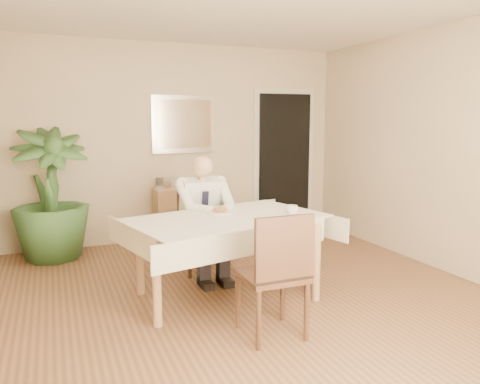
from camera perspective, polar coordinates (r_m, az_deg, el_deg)
name	(u,v)px	position (r m, az deg, el deg)	size (l,w,h in m)	color
room	(255,157)	(3.98, 1.89, 4.26)	(5.00, 5.02, 2.60)	brown
doorway	(284,162)	(6.89, 5.39, 3.69)	(0.96, 0.07, 2.10)	beige
mirror	(184,124)	(6.32, -6.87, 8.19)	(0.86, 0.04, 0.76)	silver
dining_table	(227,226)	(4.21, -1.65, -4.19)	(1.95, 1.41, 0.75)	tan
chair_far	(198,227)	(5.07, -5.10, -4.28)	(0.42, 0.42, 0.84)	#442716
chair_near	(277,269)	(3.46, 4.53, -9.31)	(0.46, 0.46, 0.96)	#442716
seated_man	(206,212)	(4.76, -4.14, -2.40)	(0.48, 0.72, 1.24)	white
plate	(220,212)	(4.37, -2.45, -2.46)	(0.26, 0.26, 0.02)	white
food	(220,210)	(4.37, -2.46, -2.18)	(0.14, 0.14, 0.06)	brown
knife	(226,211)	(4.33, -1.69, -2.35)	(0.01, 0.01, 0.13)	silver
fork	(218,212)	(4.30, -2.69, -2.42)	(0.01, 0.01, 0.13)	silver
coffee_mug	(292,210)	(4.31, 6.35, -2.19)	(0.11, 0.11, 0.09)	white
sideboard	(188,214)	(6.30, -6.31, -2.69)	(0.90, 0.31, 0.72)	tan
photo_frame_left	(159,183)	(6.20, -9.79, 1.09)	(0.10, 0.02, 0.14)	silver
photo_frame_center	(174,182)	(6.24, -8.00, 1.18)	(0.10, 0.02, 0.14)	silver
photo_frame_right	(196,181)	(6.31, -5.37, 1.30)	(0.10, 0.02, 0.14)	silver
potted_palm	(50,194)	(5.81, -22.12, -0.22)	(0.86, 0.86, 1.53)	#325B29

